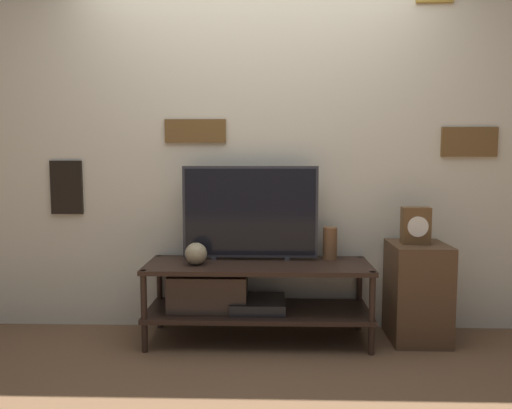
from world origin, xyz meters
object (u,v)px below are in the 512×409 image
at_px(television, 250,212).
at_px(vase_round_glass, 196,254).
at_px(vase_tall_ceramic, 330,243).
at_px(mantel_clock, 416,226).

distance_m(television, vase_round_glass, 0.46).
height_order(vase_tall_ceramic, mantel_clock, mantel_clock).
distance_m(vase_round_glass, mantel_clock, 1.47).
bearing_deg(television, vase_tall_ceramic, 4.11).
bearing_deg(vase_round_glass, mantel_clock, 3.52).
bearing_deg(mantel_clock, vase_round_glass, -176.48).
bearing_deg(vase_round_glass, vase_tall_ceramic, 12.57).
xyz_separation_m(vase_round_glass, mantel_clock, (1.45, 0.09, 0.18)).
relative_size(television, mantel_clock, 3.77).
bearing_deg(television, mantel_clock, -3.75).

